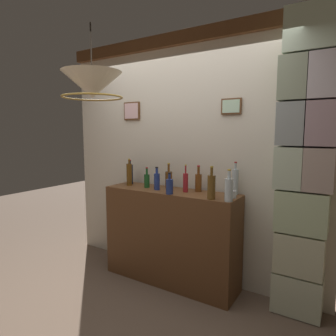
% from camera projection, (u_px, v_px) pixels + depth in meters
% --- Properties ---
extents(ground_plane, '(12.00, 12.00, 0.00)m').
position_uv_depth(ground_plane, '(123.00, 319.00, 2.61)').
color(ground_plane, brown).
extents(panelled_rear_partition, '(3.21, 0.15, 2.75)m').
position_uv_depth(panelled_rear_partition, '(183.00, 150.00, 3.36)').
color(panelled_rear_partition, beige).
rests_on(panelled_rear_partition, ground).
extents(stone_pillar, '(0.47, 0.32, 2.68)m').
position_uv_depth(stone_pillar, '(305.00, 166.00, 2.57)').
color(stone_pillar, '#BABF9E').
rests_on(stone_pillar, ground).
extents(bar_shelf_unit, '(1.51, 0.41, 1.03)m').
position_uv_depth(bar_shelf_unit, '(170.00, 236.00, 3.23)').
color(bar_shelf_unit, brown).
rests_on(bar_shelf_unit, ground).
extents(liquor_bottle_brandy, '(0.08, 0.08, 0.29)m').
position_uv_depth(liquor_bottle_brandy, '(130.00, 174.00, 3.56)').
color(liquor_bottle_brandy, black).
rests_on(liquor_bottle_brandy, bar_shelf_unit).
extents(liquor_bottle_gin, '(0.07, 0.07, 0.28)m').
position_uv_depth(liquor_bottle_gin, '(198.00, 182.00, 3.11)').
color(liquor_bottle_gin, brown).
rests_on(liquor_bottle_gin, bar_shelf_unit).
extents(liquor_bottle_sherry, '(0.05, 0.05, 0.29)m').
position_uv_depth(liquor_bottle_sherry, '(186.00, 182.00, 3.08)').
color(liquor_bottle_sherry, maroon).
rests_on(liquor_bottle_sherry, bar_shelf_unit).
extents(liquor_bottle_vodka, '(0.06, 0.06, 0.32)m').
position_uv_depth(liquor_bottle_vodka, '(129.00, 174.00, 3.45)').
color(liquor_bottle_vodka, brown).
rests_on(liquor_bottle_vodka, bar_shelf_unit).
extents(liquor_bottle_vermouth, '(0.07, 0.07, 0.22)m').
position_uv_depth(liquor_bottle_vermouth, '(169.00, 186.00, 2.98)').
color(liquor_bottle_vermouth, navy).
rests_on(liquor_bottle_vermouth, bar_shelf_unit).
extents(liquor_bottle_amaro, '(0.08, 0.08, 0.31)m').
position_uv_depth(liquor_bottle_amaro, '(211.00, 186.00, 2.75)').
color(liquor_bottle_amaro, brown).
rests_on(liquor_bottle_amaro, bar_shelf_unit).
extents(liquor_bottle_rum, '(0.08, 0.08, 0.30)m').
position_uv_depth(liquor_bottle_rum, '(229.00, 189.00, 2.66)').
color(liquor_bottle_rum, silver).
rests_on(liquor_bottle_rum, bar_shelf_unit).
extents(liquor_bottle_mezcal, '(0.06, 0.06, 0.33)m').
position_uv_depth(liquor_bottle_mezcal, '(235.00, 182.00, 2.94)').
color(liquor_bottle_mezcal, '#AAB7BC').
rests_on(liquor_bottle_mezcal, bar_shelf_unit).
extents(liquor_bottle_tequila, '(0.08, 0.08, 0.28)m').
position_uv_depth(liquor_bottle_tequila, '(169.00, 179.00, 3.29)').
color(liquor_bottle_tequila, brown).
rests_on(liquor_bottle_tequila, bar_shelf_unit).
extents(liquor_bottle_rye, '(0.06, 0.06, 0.25)m').
position_uv_depth(liquor_bottle_rye, '(157.00, 181.00, 3.19)').
color(liquor_bottle_rye, navy).
rests_on(liquor_bottle_rye, bar_shelf_unit).
extents(liquor_bottle_bourbon, '(0.06, 0.06, 0.23)m').
position_uv_depth(liquor_bottle_bourbon, '(147.00, 180.00, 3.32)').
color(liquor_bottle_bourbon, '#1A5020').
rests_on(liquor_bottle_bourbon, bar_shelf_unit).
extents(glass_tumbler_rocks, '(0.07, 0.07, 0.07)m').
position_uv_depth(glass_tumbler_rocks, '(233.00, 194.00, 2.80)').
color(glass_tumbler_rocks, silver).
rests_on(glass_tumbler_rocks, bar_shelf_unit).
extents(pendant_lamp, '(0.52, 0.52, 0.62)m').
position_uv_depth(pendant_lamp, '(92.00, 86.00, 2.50)').
color(pendant_lamp, '#EFE5C6').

